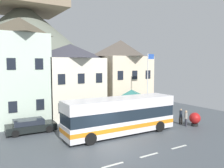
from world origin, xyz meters
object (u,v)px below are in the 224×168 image
(townhouse_03, at_px, (121,75))
(transit_bus, at_px, (120,116))
(townhouse_02, at_px, (71,80))
(parked_car_02, at_px, (140,111))
(pedestrian_01, at_px, (181,116))
(bus_shelter, at_px, (132,95))
(parked_car_00, at_px, (30,126))
(flagpole, at_px, (148,82))
(pedestrian_02, at_px, (161,114))
(harbour_buoy, at_px, (195,119))
(pedestrian_00, at_px, (186,118))
(townhouse_01, at_px, (21,71))
(public_bench, at_px, (105,115))
(hilltop_castle, at_px, (24,47))

(townhouse_03, distance_m, transit_bus, 11.99)
(townhouse_02, relative_size, transit_bus, 0.83)
(parked_car_02, height_order, pedestrian_01, pedestrian_01)
(bus_shelter, relative_size, parked_car_00, 0.80)
(parked_car_02, distance_m, flagpole, 3.96)
(pedestrian_02, distance_m, harbour_buoy, 3.59)
(parked_car_00, distance_m, parked_car_02, 12.68)
(pedestrian_00, bearing_deg, pedestrian_02, 105.92)
(bus_shelter, bearing_deg, townhouse_03, 66.79)
(bus_shelter, bearing_deg, flagpole, -16.96)
(townhouse_02, distance_m, pedestrian_01, 13.40)
(townhouse_01, height_order, harbour_buoy, townhouse_01)
(transit_bus, relative_size, parked_car_02, 2.54)
(pedestrian_02, bearing_deg, public_bench, 140.56)
(transit_bus, distance_m, pedestrian_02, 6.63)
(townhouse_03, distance_m, parked_car_02, 6.61)
(townhouse_02, distance_m, transit_bus, 9.85)
(parked_car_02, distance_m, pedestrian_02, 3.08)
(hilltop_castle, distance_m, bus_shelter, 27.70)
(bus_shelter, height_order, pedestrian_00, bus_shelter)
(townhouse_01, relative_size, harbour_buoy, 8.08)
(townhouse_02, relative_size, pedestrian_01, 5.34)
(townhouse_03, xyz_separation_m, parked_car_00, (-13.31, -4.82, -4.18))
(parked_car_00, bearing_deg, harbour_buoy, -21.17)
(harbour_buoy, bearing_deg, hilltop_castle, 108.09)
(flagpole, bearing_deg, townhouse_01, 154.29)
(townhouse_01, xyz_separation_m, parked_car_02, (12.61, -4.56, -4.95))
(hilltop_castle, xyz_separation_m, harbour_buoy, (10.29, -31.51, -8.78))
(pedestrian_01, distance_m, public_bench, 8.30)
(hilltop_castle, height_order, harbour_buoy, hilltop_castle)
(townhouse_01, bearing_deg, bus_shelter, -27.15)
(parked_car_00, xyz_separation_m, flagpole, (12.62, -1.78, 3.71))
(parked_car_02, bearing_deg, pedestrian_01, -71.65)
(hilltop_castle, bearing_deg, parked_car_02, -72.18)
(public_bench, bearing_deg, townhouse_01, 156.73)
(townhouse_03, bearing_deg, transit_bus, -123.95)
(pedestrian_00, height_order, public_bench, pedestrian_00)
(townhouse_01, distance_m, townhouse_03, 13.28)
(transit_bus, height_order, public_bench, transit_bus)
(townhouse_02, bearing_deg, parked_car_00, -141.74)
(hilltop_castle, distance_m, harbour_buoy, 34.29)
(hilltop_castle, xyz_separation_m, public_bench, (3.86, -24.30, -9.07))
(townhouse_01, bearing_deg, pedestrian_02, -29.87)
(transit_bus, relative_size, flagpole, 1.41)
(bus_shelter, height_order, pedestrian_01, bus_shelter)
(townhouse_03, bearing_deg, public_bench, -139.73)
(public_bench, bearing_deg, parked_car_00, -175.43)
(townhouse_01, relative_size, parked_car_00, 2.51)
(parked_car_00, relative_size, pedestrian_02, 2.85)
(harbour_buoy, bearing_deg, transit_bus, 167.62)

